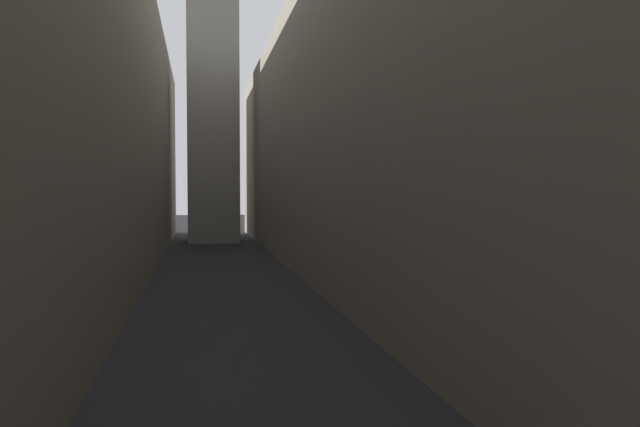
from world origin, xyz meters
name	(u,v)px	position (x,y,z in m)	size (l,w,h in m)	color
ground_plane	(228,288)	(0.00, 48.00, 0.00)	(264.00, 264.00, 0.00)	#232326
building_block_left	(45,110)	(-11.81, 50.00, 11.91)	(12.63, 108.00, 23.83)	#756B5B
building_block_right	(372,126)	(10.70, 50.00, 11.42)	(10.40, 108.00, 22.85)	gray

